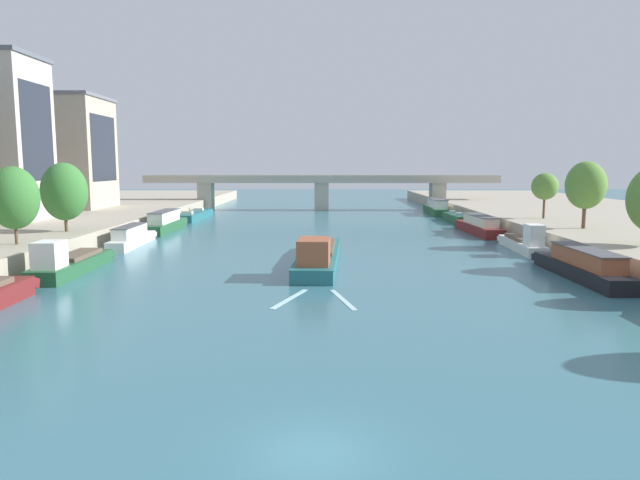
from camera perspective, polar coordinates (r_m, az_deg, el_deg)
ground_plane at (r=19.37m, az=-0.61°, el=-20.37°), size 400.00×400.00×0.00m
barge_midriver at (r=51.85m, az=-0.17°, el=-1.53°), size 4.43×20.44×3.19m
wake_behind_barge at (r=39.15m, az=-0.39°, el=-5.88°), size 5.59×6.05×0.03m
moored_boat_left_upstream at (r=52.39m, az=-23.57°, el=-2.06°), size 2.84×13.15×3.22m
moored_boat_left_end at (r=67.90m, az=-18.18°, el=0.27°), size 2.33×12.90×2.36m
moored_boat_left_gap_after at (r=81.98m, az=-15.06°, el=1.70°), size 2.49×15.06×2.84m
moored_boat_left_midway at (r=99.50m, az=-12.36°, el=2.42°), size 3.61×16.05×2.29m
moored_boat_right_end at (r=50.44m, az=24.60°, el=-2.34°), size 2.71×14.58×2.53m
moored_boat_right_far at (r=64.31m, az=19.53°, el=-0.24°), size 2.50×12.11×3.18m
moored_boat_right_lone at (r=78.78m, az=15.49°, el=1.37°), size 3.10×14.62×2.54m
moored_boat_right_near at (r=93.79m, az=13.24°, el=2.14°), size 2.03×10.58×2.39m
moored_boat_right_upstream at (r=108.58m, az=11.50°, el=3.16°), size 3.43×14.94×2.87m
tree_left_past_mid at (r=56.33m, az=-28.12°, el=3.70°), size 4.21×4.21×6.78m
tree_left_end_of_row at (r=65.08m, az=-24.04°, el=4.41°), size 4.62×4.62×7.13m
tree_right_nearest at (r=68.71m, az=24.87°, el=4.94°), size 4.25×4.25×7.28m
tree_right_by_lamp at (r=79.72m, az=21.42°, el=4.96°), size 3.36×3.36×5.86m
building_left_middle at (r=102.20m, az=-24.85°, el=7.91°), size 16.37×12.99×17.77m
bridge_far at (r=115.83m, az=0.16°, el=5.25°), size 70.67×4.40×7.01m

